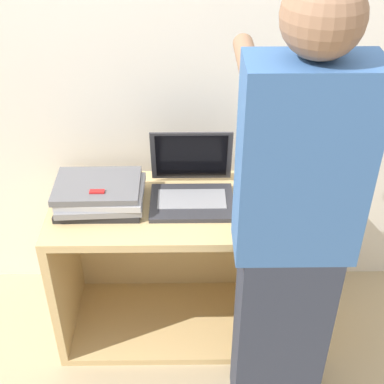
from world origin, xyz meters
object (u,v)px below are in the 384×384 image
Objects in this scene: laptop_open at (192,187)px; person at (292,237)px; laptop_stack_left at (100,194)px; laptop_stack_right at (282,196)px.

person is (0.34, -0.48, 0.11)m from laptop_open.
laptop_open is at bearing 125.16° from person.
laptop_open is 0.95× the size of laptop_stack_left.
laptop_stack_left is 0.77m from laptop_stack_right.
person is (-0.04, -0.43, 0.13)m from laptop_stack_right.
person is at bearing -54.84° from laptop_open.
laptop_stack_right is 0.21× the size of person.
person is (0.72, -0.43, 0.11)m from laptop_stack_left.
laptop_stack_right is (0.38, -0.05, -0.01)m from laptop_open.
laptop_open is 0.60m from person.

